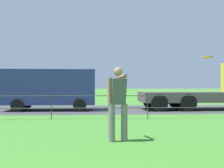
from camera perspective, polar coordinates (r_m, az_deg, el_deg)
street_strip at (r=16.71m, az=-9.63°, el=-5.03°), size 80.00×6.45×0.01m
park_fence at (r=11.77m, az=-12.07°, el=-3.71°), size 31.56×0.04×1.00m
person_thrower at (r=6.94m, az=1.17°, el=-3.43°), size 0.50×0.86×1.81m
frisbee at (r=8.26m, az=18.59°, el=5.14°), size 0.37×0.37×0.06m
panel_van_far_left at (r=16.12m, az=-12.32°, el=-0.68°), size 5.00×2.11×2.24m
flatbed_truck_far_right at (r=17.59m, az=21.31°, el=-0.81°), size 7.34×2.52×2.75m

